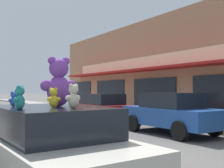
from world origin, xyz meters
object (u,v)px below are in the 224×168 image
Objects in this scene: teddy_bear_cream at (73,96)px; parked_car_far_right at (101,106)px; teddy_bear_black at (19,99)px; teddy_bear_yellow at (54,98)px; teddy_bear_giant at (59,82)px; teddy_bear_teal at (20,98)px; plush_art_car at (50,146)px; parked_car_far_center at (172,113)px; teddy_bear_blue at (13,99)px.

teddy_bear_cream reaches higher than parked_car_far_right.
teddy_bear_yellow is at bearing 130.13° from teddy_bear_black.
teddy_bear_giant is 2.45× the size of teddy_bear_teal.
teddy_bear_cream reaches higher than teddy_bear_yellow.
plush_art_car is 11.08× the size of teddy_bear_cream.
teddy_bear_giant is 0.67m from teddy_bear_cream.
teddy_bear_black reaches higher than parked_car_far_right.
teddy_bear_teal is at bearing 62.82° from teddy_bear_yellow.
parked_car_far_center is at bearing -143.08° from teddy_bear_giant.
parked_car_far_center is (6.10, 3.64, -0.73)m from teddy_bear_yellow.
teddy_bear_black is 0.67× the size of teddy_bear_cream.
teddy_bear_cream is 0.09× the size of parked_car_far_right.
teddy_bear_black is 0.06× the size of parked_car_far_center.
plush_art_car is 0.99m from teddy_bear_blue.
teddy_bear_teal is 0.08× the size of parked_car_far_right.
teddy_bear_giant is at bearing -124.01° from parked_car_far_right.
plush_art_car is 1.01× the size of parked_car_far_center.
plush_art_car is at bearing 115.58° from teddy_bear_blue.
teddy_bear_giant reaches higher than teddy_bear_cream.
teddy_bear_black is 1.13m from teddy_bear_cream.
teddy_bear_teal is at bearing -125.95° from parked_car_far_right.
teddy_bear_cream is at bearing -122.27° from parked_car_far_right.
parked_car_far_right is (5.92, 9.37, -0.77)m from teddy_bear_cream.
parked_car_far_right is (6.45, 8.38, -0.71)m from teddy_bear_black.
teddy_bear_teal is (-0.75, -0.42, -0.24)m from teddy_bear_giant.
teddy_bear_black is 0.10m from teddy_bear_blue.
teddy_bear_yellow is 1.26× the size of teddy_bear_black.
teddy_bear_giant reaches higher than parked_car_far_center.
plush_art_car is 6.93m from parked_car_far_center.
teddy_bear_yellow is at bearing -80.50° from teddy_bear_cream.
teddy_bear_black is at bearing -127.58° from parked_car_far_right.
teddy_bear_teal is 1.35× the size of teddy_bear_blue.
teddy_bear_yellow is 7.14m from parked_car_far_center.
teddy_bear_cream is (0.63, -0.98, 0.06)m from teddy_bear_blue.
parked_car_far_center is (5.90, 3.36, -0.98)m from teddy_bear_giant.
teddy_bear_cream is at bearing 129.53° from teddy_bear_black.
teddy_bear_giant is at bearing 4.60° from plush_art_car.
plush_art_car is at bearing 147.89° from teddy_bear_black.
teddy_bear_giant is 2.26× the size of teddy_bear_cream.
teddy_bear_cream is 7.18m from parked_car_far_center.
teddy_bear_yellow is 0.85× the size of teddy_bear_cream.
plush_art_car is at bearing -95.58° from teddy_bear_cream.
teddy_bear_teal is 11.35m from parked_car_far_right.
parked_car_far_right is (6.65, 9.17, -0.76)m from teddy_bear_teal.
teddy_bear_cream is at bearing 165.76° from teddy_bear_yellow.
parked_car_far_center is 1.00× the size of parked_car_far_right.
teddy_bear_teal is 0.92× the size of teddy_bear_cream.
teddy_bear_yellow reaches higher than plush_art_car.
teddy_bear_giant is at bearing -150.34° from parked_car_far_center.
teddy_bear_cream is 0.09× the size of parked_car_far_center.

